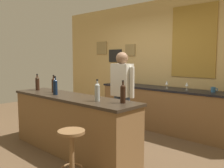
# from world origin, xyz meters

# --- Properties ---
(ground_plane) EXTENTS (10.00, 10.00, 0.00)m
(ground_plane) POSITION_xyz_m (0.00, 0.00, 0.00)
(ground_plane) COLOR brown
(back_wall) EXTENTS (6.00, 0.09, 2.80)m
(back_wall) POSITION_xyz_m (0.01, 2.03, 1.41)
(back_wall) COLOR tan
(back_wall) RESTS_ON ground_plane
(bar_counter) EXTENTS (2.50, 0.60, 0.92)m
(bar_counter) POSITION_xyz_m (0.00, -0.40, 0.46)
(bar_counter) COLOR brown
(bar_counter) RESTS_ON ground_plane
(side_counter) EXTENTS (2.85, 0.56, 0.90)m
(side_counter) POSITION_xyz_m (0.40, 1.65, 0.45)
(side_counter) COLOR brown
(side_counter) RESTS_ON ground_plane
(bartender) EXTENTS (0.52, 0.21, 1.62)m
(bartender) POSITION_xyz_m (0.35, 0.44, 0.94)
(bartender) COLOR #384766
(bartender) RESTS_ON ground_plane
(bar_stool) EXTENTS (0.32, 0.32, 0.68)m
(bar_stool) POSITION_xyz_m (0.85, -1.05, 0.46)
(bar_stool) COLOR brown
(bar_stool) RESTS_ON ground_plane
(wine_bottle_a) EXTENTS (0.07, 0.07, 0.31)m
(wine_bottle_a) POSITION_xyz_m (-1.00, -0.40, 1.06)
(wine_bottle_a) COLOR black
(wine_bottle_a) RESTS_ON bar_counter
(wine_bottle_b) EXTENTS (0.07, 0.07, 0.31)m
(wine_bottle_b) POSITION_xyz_m (-0.53, -0.36, 1.06)
(wine_bottle_b) COLOR black
(wine_bottle_b) RESTS_ON bar_counter
(wine_bottle_c) EXTENTS (0.07, 0.07, 0.31)m
(wine_bottle_c) POSITION_xyz_m (-0.29, -0.49, 1.06)
(wine_bottle_c) COLOR black
(wine_bottle_c) RESTS_ON bar_counter
(wine_bottle_d) EXTENTS (0.07, 0.07, 0.31)m
(wine_bottle_d) POSITION_xyz_m (0.65, -0.44, 1.06)
(wine_bottle_d) COLOR #999E99
(wine_bottle_d) RESTS_ON bar_counter
(wine_bottle_e) EXTENTS (0.07, 0.07, 0.31)m
(wine_bottle_e) POSITION_xyz_m (1.00, -0.30, 1.06)
(wine_bottle_e) COLOR black
(wine_bottle_e) RESTS_ON bar_counter
(wine_glass_a) EXTENTS (0.07, 0.07, 0.16)m
(wine_glass_a) POSITION_xyz_m (0.55, 1.62, 1.01)
(wine_glass_a) COLOR silver
(wine_glass_a) RESTS_ON side_counter
(wine_glass_b) EXTENTS (0.07, 0.07, 0.16)m
(wine_glass_b) POSITION_xyz_m (0.97, 1.64, 1.01)
(wine_glass_b) COLOR silver
(wine_glass_b) RESTS_ON side_counter
(coffee_mug) EXTENTS (0.12, 0.08, 0.09)m
(coffee_mug) POSITION_xyz_m (1.46, 1.70, 0.95)
(coffee_mug) COLOR #336699
(coffee_mug) RESTS_ON side_counter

